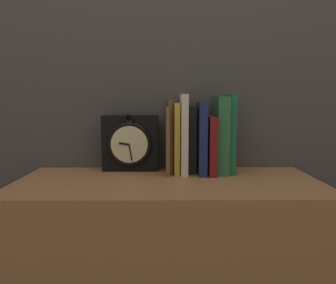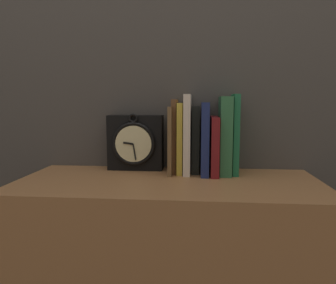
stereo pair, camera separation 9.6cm
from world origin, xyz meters
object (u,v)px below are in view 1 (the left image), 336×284
object	(u,v)px
book_slot4_black	(192,139)
book_slot1_brown	(171,136)
book_slot2_yellow	(177,138)
book_slot6_maroon	(211,145)
clock	(130,143)
book_slot7_green	(221,135)
book_slot3_cream	(184,134)
book_slot8_green	(230,134)
book_slot0_brown	(166,140)
book_slot5_navy	(201,138)

from	to	relation	value
book_slot4_black	book_slot1_brown	bearing A→B (deg)	-179.57
book_slot2_yellow	book_slot6_maroon	bearing A→B (deg)	-8.61
clock	book_slot6_maroon	world-z (taller)	clock
book_slot2_yellow	book_slot7_green	distance (m)	0.15
book_slot3_cream	book_slot6_maroon	world-z (taller)	book_slot3_cream
book_slot1_brown	book_slot8_green	xyz separation A→B (m)	(0.20, -0.01, 0.01)
book_slot0_brown	book_slot5_navy	size ratio (longest dim) A/B	0.94
book_slot6_maroon	book_slot8_green	bearing A→B (deg)	14.63
book_slot0_brown	book_slot3_cream	size ratio (longest dim) A/B	0.85
book_slot5_navy	book_slot0_brown	bearing A→B (deg)	177.97
clock	book_slot1_brown	size ratio (longest dim) A/B	0.81
book_slot2_yellow	book_slot8_green	xyz separation A→B (m)	(0.18, 0.00, 0.01)
book_slot2_yellow	clock	bearing A→B (deg)	170.61
book_slot2_yellow	book_slot6_maroon	xyz separation A→B (m)	(0.11, -0.02, -0.02)
book_slot4_black	book_slot5_navy	world-z (taller)	book_slot5_navy
book_slot6_maroon	book_slot7_green	xyz separation A→B (m)	(0.03, 0.01, 0.03)
clock	book_slot8_green	bearing A→B (deg)	-4.38
clock	book_slot0_brown	xyz separation A→B (m)	(0.12, -0.04, 0.01)
book_slot1_brown	book_slot2_yellow	xyz separation A→B (m)	(0.02, -0.01, -0.01)
book_slot4_black	book_slot7_green	xyz separation A→B (m)	(0.09, -0.01, 0.02)
book_slot5_navy	book_slot6_maroon	xyz separation A→B (m)	(0.03, -0.00, -0.02)
book_slot0_brown	book_slot5_navy	distance (m)	0.11
book_slot3_cream	book_slot2_yellow	bearing A→B (deg)	162.54
book_slot6_maroon	book_slot8_green	distance (m)	0.08
book_slot1_brown	book_slot2_yellow	size ratio (longest dim) A/B	1.05
clock	book_slot7_green	xyz separation A→B (m)	(0.30, -0.03, 0.03)
clock	book_slot7_green	size ratio (longest dim) A/B	0.78
book_slot0_brown	book_slot2_yellow	bearing A→B (deg)	16.35
book_slot2_yellow	book_slot4_black	distance (m)	0.05
book_slot6_maroon	book_slot1_brown	bearing A→B (deg)	170.00
book_slot5_navy	book_slot8_green	size ratio (longest dim) A/B	0.90
book_slot2_yellow	book_slot4_black	world-z (taller)	book_slot2_yellow
book_slot1_brown	book_slot6_maroon	distance (m)	0.14
book_slot2_yellow	book_slot6_maroon	world-z (taller)	book_slot2_yellow
book_slot6_maroon	book_slot7_green	distance (m)	0.05
book_slot1_brown	book_slot4_black	world-z (taller)	book_slot1_brown
clock	book_slot3_cream	distance (m)	0.19
clock	book_slot2_yellow	size ratio (longest dim) A/B	0.85
clock	book_slot5_navy	world-z (taller)	book_slot5_navy
book_slot8_green	book_slot0_brown	bearing A→B (deg)	-177.17
book_slot5_navy	clock	bearing A→B (deg)	170.41
book_slot3_cream	clock	bearing A→B (deg)	169.55
book_slot0_brown	book_slot2_yellow	world-z (taller)	book_slot2_yellow
book_slot0_brown	book_slot3_cream	bearing A→B (deg)	2.79
clock	book_slot6_maroon	xyz separation A→B (m)	(0.27, -0.04, -0.00)
book_slot0_brown	book_slot8_green	world-z (taller)	book_slot8_green
book_slot5_navy	book_slot8_green	xyz separation A→B (m)	(0.10, 0.01, 0.01)
book_slot6_maroon	book_slot3_cream	bearing A→B (deg)	173.81
book_slot5_navy	book_slot2_yellow	bearing A→B (deg)	170.01
book_slot3_cream	book_slot1_brown	bearing A→B (deg)	162.52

